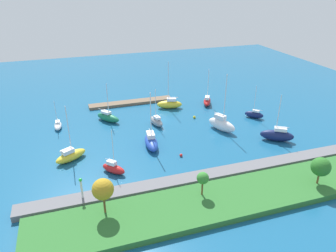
# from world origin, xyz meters

# --- Properties ---
(water) EXTENTS (160.00, 160.00, 0.00)m
(water) POSITION_xyz_m (0.00, 0.00, 0.00)
(water) COLOR #19567F
(water) RESTS_ON ground
(pier_dock) EXTENTS (24.19, 3.19, 0.75)m
(pier_dock) POSITION_xyz_m (4.53, -14.33, 0.38)
(pier_dock) COLOR brown
(pier_dock) RESTS_ON ground
(breakwater) EXTENTS (64.41, 3.09, 1.11)m
(breakwater) POSITION_xyz_m (0.00, 27.27, 0.55)
(breakwater) COLOR slate
(breakwater) RESTS_ON ground
(shoreline_park) EXTENTS (61.62, 9.94, 1.09)m
(shoreline_park) POSITION_xyz_m (0.00, 34.43, 0.54)
(shoreline_park) COLOR #2D6B2D
(shoreline_park) RESTS_ON ground
(harbor_beacon) EXTENTS (0.56, 0.56, 3.73)m
(harbor_beacon) POSITION_xyz_m (21.46, 27.27, 3.26)
(harbor_beacon) COLOR silver
(harbor_beacon) RESTS_ON breakwater
(park_tree_east) EXTENTS (3.28, 3.28, 5.93)m
(park_tree_east) POSITION_xyz_m (18.46, 32.00, 5.35)
(park_tree_east) COLOR brown
(park_tree_east) RESTS_ON shoreline_park
(park_tree_center) EXTENTS (2.01, 2.01, 4.24)m
(park_tree_center) POSITION_xyz_m (2.61, 32.56, 4.27)
(park_tree_center) COLOR brown
(park_tree_center) RESTS_ON shoreline_park
(park_tree_west) EXTENTS (3.30, 3.30, 4.99)m
(park_tree_west) POSITION_xyz_m (-17.82, 35.90, 4.42)
(park_tree_west) COLOR brown
(park_tree_west) RESTS_ON shoreline_park
(sailboat_navy_west_end) EXTENTS (7.43, 5.99, 10.93)m
(sailboat_navy_west_end) POSITION_xyz_m (-21.98, 18.43, 1.40)
(sailboat_navy_west_end) COLOR #141E4C
(sailboat_navy_west_end) RESTS_ON water
(sailboat_yellow_center_basin) EXTENTS (6.94, 5.37, 11.68)m
(sailboat_yellow_center_basin) POSITION_xyz_m (22.73, 12.76, 1.11)
(sailboat_yellow_center_basin) COLOR yellow
(sailboat_yellow_center_basin) RESTS_ON water
(sailboat_red_outer_mooring) EXTENTS (4.64, 4.72, 9.07)m
(sailboat_red_outer_mooring) POSITION_xyz_m (15.26, 19.98, 1.01)
(sailboat_red_outer_mooring) COLOR red
(sailboat_red_outer_mooring) RESTS_ON water
(sailboat_white_lone_south) EXTENTS (5.32, 7.88, 14.07)m
(sailboat_white_lone_south) POSITION_xyz_m (-12.50, 9.75, 1.63)
(sailboat_white_lone_south) COLOR white
(sailboat_white_lone_south) RESTS_ON water
(sailboat_gray_mid_basin) EXTENTS (2.98, 5.74, 9.32)m
(sailboat_gray_mid_basin) POSITION_xyz_m (1.60, 2.07, 1.06)
(sailboat_gray_mid_basin) COLOR gray
(sailboat_gray_mid_basin) RESTS_ON water
(sailboat_blue_off_beacon) EXTENTS (3.37, 7.84, 12.60)m
(sailboat_blue_off_beacon) POSITION_xyz_m (5.77, 12.32, 1.26)
(sailboat_blue_off_beacon) COLOR #2347B2
(sailboat_blue_off_beacon) RESTS_ON water
(sailboat_green_far_north) EXTENTS (6.10, 6.86, 10.16)m
(sailboat_green_far_north) POSITION_xyz_m (12.73, -4.09, 1.14)
(sailboat_green_far_north) COLOR #19724C
(sailboat_green_far_north) RESTS_ON water
(sailboat_navy_far_south) EXTENTS (4.63, 4.53, 8.73)m
(sailboat_navy_far_south) POSITION_xyz_m (-24.07, 5.68, 0.97)
(sailboat_navy_far_south) COLOR #141E4C
(sailboat_navy_far_south) RESTS_ON water
(sailboat_yellow_near_pier) EXTENTS (7.45, 4.44, 13.21)m
(sailboat_yellow_near_pier) POSITION_xyz_m (-5.09, -7.63, 1.26)
(sailboat_yellow_near_pier) COLOR yellow
(sailboat_yellow_near_pier) RESTS_ON water
(sailboat_red_inner_mooring) EXTENTS (4.54, 6.27, 10.45)m
(sailboat_red_inner_mooring) POSITION_xyz_m (-16.28, -6.84, 1.09)
(sailboat_red_inner_mooring) COLOR red
(sailboat_red_inner_mooring) RESTS_ON water
(sailboat_white_lone_north) EXTENTS (1.94, 4.83, 7.17)m
(sailboat_white_lone_north) POSITION_xyz_m (25.01, -3.71, 0.75)
(sailboat_white_lone_north) COLOR white
(sailboat_white_lone_north) RESTS_ON water
(mooring_buoy_yellow) EXTENTS (0.71, 0.71, 0.71)m
(mooring_buoy_yellow) POSITION_xyz_m (-9.01, 1.16, 0.35)
(mooring_buoy_yellow) COLOR yellow
(mooring_buoy_yellow) RESTS_ON water
(mooring_buoy_red) EXTENTS (0.63, 0.63, 0.63)m
(mooring_buoy_red) POSITION_xyz_m (1.05, 18.36, 0.32)
(mooring_buoy_red) COLOR red
(mooring_buoy_red) RESTS_ON water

